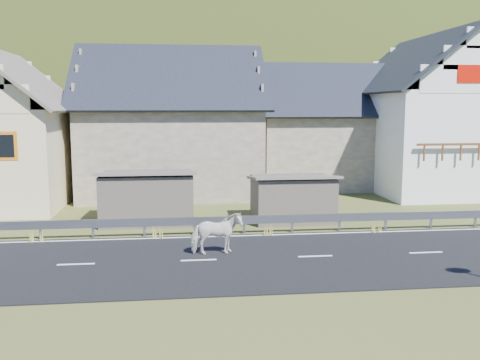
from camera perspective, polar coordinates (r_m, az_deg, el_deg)
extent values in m
plane|color=#414E20|center=(18.15, -4.44, -8.65)|extent=(160.00, 160.00, 0.00)
cube|color=black|center=(18.15, -4.44, -8.59)|extent=(60.00, 7.00, 0.04)
cube|color=silver|center=(18.14, -4.44, -8.51)|extent=(60.00, 6.60, 0.01)
cube|color=#93969B|center=(21.58, -4.85, -4.40)|extent=(28.00, 0.08, 0.34)
cube|color=#93969B|center=(22.28, -20.52, -5.09)|extent=(0.10, 0.06, 0.70)
cube|color=#93969B|center=(21.89, -15.41, -5.10)|extent=(0.10, 0.06, 0.70)
cube|color=#93969B|center=(21.68, -10.16, -5.06)|extent=(0.10, 0.06, 0.70)
cube|color=#93969B|center=(21.64, -4.85, -4.98)|extent=(0.10, 0.06, 0.70)
cube|color=#93969B|center=(21.80, 0.43, -4.86)|extent=(0.10, 0.06, 0.70)
cube|color=#93969B|center=(22.13, 5.59, -4.71)|extent=(0.10, 0.06, 0.70)
cube|color=#93969B|center=(22.64, 10.56, -4.52)|extent=(0.10, 0.06, 0.70)
cube|color=#93969B|center=(23.30, 15.27, -4.31)|extent=(0.10, 0.06, 0.70)
cube|color=#93969B|center=(24.12, 19.70, -4.09)|extent=(0.10, 0.06, 0.70)
cube|color=#93969B|center=(25.07, 23.80, -3.86)|extent=(0.10, 0.06, 0.70)
cube|color=brown|center=(24.27, -9.82, -1.86)|extent=(4.30, 3.30, 2.40)
cube|color=brown|center=(24.31, 5.61, -2.01)|extent=(3.80, 2.90, 2.20)
cube|color=orange|center=(26.13, -24.00, 3.34)|extent=(1.30, 0.12, 1.30)
cube|color=tan|center=(32.50, -7.33, 3.12)|extent=(10.00, 9.00, 5.00)
cube|color=tan|center=(35.84, 8.93, 3.21)|extent=(9.00, 8.00, 4.60)
cube|color=silver|center=(35.15, 19.77, 3.89)|extent=(8.00, 10.00, 6.00)
cube|color=brown|center=(30.54, 24.17, 3.51)|extent=(6.80, 0.12, 0.12)
ellipsoid|color=#27370E|center=(199.07, -5.06, 0.58)|extent=(440.00, 280.00, 260.00)
imported|color=silver|center=(18.65, -2.54, -5.71)|extent=(1.00, 1.83, 1.48)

